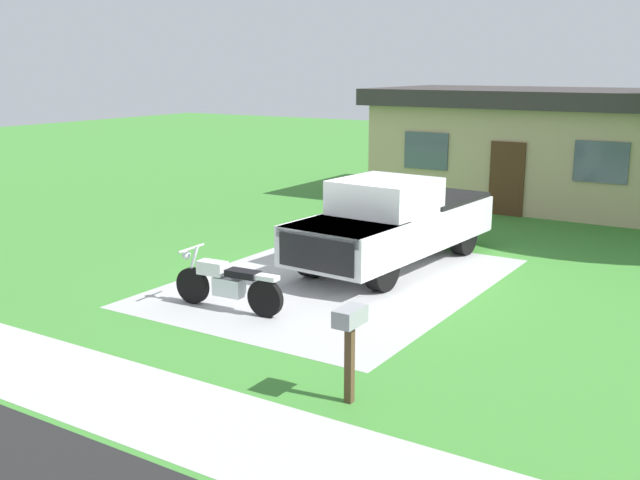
{
  "coord_description": "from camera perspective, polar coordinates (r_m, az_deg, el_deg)",
  "views": [
    {
      "loc": [
        7.33,
        -12.18,
        4.17
      ],
      "look_at": [
        -0.16,
        -0.36,
        0.9
      ],
      "focal_mm": 41.83,
      "sensor_mm": 36.0,
      "label": 1
    }
  ],
  "objects": [
    {
      "name": "ground_plane",
      "position": [
        14.81,
        1.27,
        -3.2
      ],
      "size": [
        80.0,
        80.0,
        0.0
      ],
      "primitive_type": "plane",
      "color": "#3D8131"
    },
    {
      "name": "mailbox",
      "position": [
        9.34,
        2.3,
        -6.85
      ],
      "size": [
        0.26,
        0.48,
        1.26
      ],
      "color": "#4C3823",
      "rests_on": "ground"
    },
    {
      "name": "pickup_truck",
      "position": [
        15.99,
        5.79,
        1.48
      ],
      "size": [
        2.39,
        5.75,
        1.9
      ],
      "color": "black",
      "rests_on": "ground"
    },
    {
      "name": "neighbor_house",
      "position": [
        24.19,
        16.11,
        6.99
      ],
      "size": [
        9.6,
        5.6,
        3.5
      ],
      "color": "tan",
      "rests_on": "ground"
    },
    {
      "name": "motorcycle",
      "position": [
        13.11,
        -7.13,
        -3.34
      ],
      "size": [
        2.21,
        0.7,
        1.09
      ],
      "color": "black",
      "rests_on": "ground"
    },
    {
      "name": "sidewalk_strip",
      "position": [
        10.45,
        -16.31,
        -10.91
      ],
      "size": [
        36.0,
        1.8,
        0.01
      ],
      "primitive_type": "cube",
      "color": "#B0B0AB",
      "rests_on": "ground"
    },
    {
      "name": "driveway_pad",
      "position": [
        14.81,
        1.27,
        -3.19
      ],
      "size": [
        5.42,
        7.3,
        0.01
      ],
      "primitive_type": "cube",
      "color": "#A7A7A7",
      "rests_on": "ground"
    }
  ]
}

